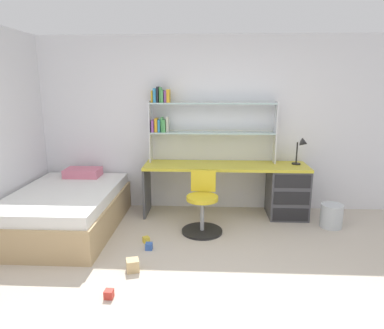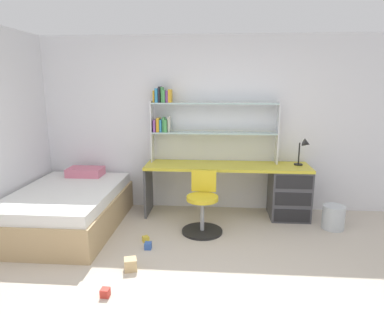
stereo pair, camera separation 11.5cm
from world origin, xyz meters
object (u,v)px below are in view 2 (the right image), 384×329
Objects in this scene: bookshelf_hutch at (196,118)px; toy_block_yellow_2 at (146,239)px; swivel_chair at (203,209)px; desk_lamp at (305,148)px; toy_block_red_0 at (105,293)px; waste_bin at (333,217)px; desk at (271,188)px; bed_platform at (68,209)px; toy_block_natural_3 at (130,264)px; toy_block_blue_1 at (148,246)px.

bookshelf_hutch is 25.37× the size of toy_block_yellow_2.
desk_lamp is at bearing 25.12° from swivel_chair.
bookshelf_hutch is 1.33m from swivel_chair.
waste_bin is at bearing 34.17° from toy_block_red_0.
swivel_chair is at bearing -147.11° from desk.
toy_block_red_0 is (-2.17, -2.12, -0.96)m from desk_lamp.
desk_lamp is at bearing 11.93° from bed_platform.
bed_platform is at bearing 137.29° from toy_block_natural_3.
desk_lamp is at bearing 30.96° from toy_block_blue_1.
toy_block_red_0 is at bearing -103.68° from toy_block_natural_3.
desk_lamp is (1.51, -0.14, -0.38)m from bookshelf_hutch.
toy_block_blue_1 reaches higher than toy_block_yellow_2.
desk_lamp is 3.08× the size of toy_block_natural_3.
toy_block_blue_1 is at bearing -69.90° from toy_block_yellow_2.
waste_bin is at bearing 27.34° from toy_block_natural_3.
toy_block_blue_1 is at bearing -149.04° from desk_lamp.
toy_block_blue_1 is (1.16, -0.52, -0.23)m from bed_platform.
swivel_chair is 0.80m from toy_block_yellow_2.
swivel_chair is 10.10× the size of toy_block_red_0.
toy_block_yellow_2 is at bearing -166.16° from waste_bin.
desk_lamp is 2.46m from toy_block_yellow_2.
toy_block_yellow_2 is at bearing -17.33° from bed_platform.
toy_block_yellow_2 is (-1.61, -0.97, -0.39)m from desk.
toy_block_red_0 is at bearing -118.41° from swivel_chair.
swivel_chair is 1.72m from waste_bin.
toy_block_natural_3 is at bearing -152.66° from waste_bin.
bookshelf_hutch is 5.81× the size of waste_bin.
desk_lamp reaches higher than swivel_chair.
bookshelf_hutch is at bearing 73.73° from toy_block_red_0.
desk_lamp reaches higher than toy_block_red_0.
waste_bin is at bearing -26.88° from desk.
toy_block_red_0 is (-2.50, -1.70, -0.12)m from waste_bin.
toy_block_red_0 is at bearing -96.79° from toy_block_yellow_2.
waste_bin is (0.76, -0.39, -0.27)m from desk.
waste_bin reaches higher than toy_block_red_0.
bed_platform is 1.48m from toy_block_natural_3.
toy_block_natural_3 is at bearing -91.74° from toy_block_yellow_2.
bookshelf_hutch reaches higher than bed_platform.
waste_bin is at bearing 3.99° from bed_platform.
bed_platform is 5.99× the size of waste_bin.
desk is 29.97× the size of toy_block_red_0.
toy_block_blue_1 is 1.10× the size of toy_block_yellow_2.
desk_lamp is 4.90× the size of toy_block_blue_1.
toy_block_yellow_2 is (-0.53, -1.14, -1.34)m from bookshelf_hutch.
toy_block_blue_1 is at bearing -161.69° from waste_bin.
bookshelf_hutch is 2.34× the size of swivel_chair.
desk_lamp is 2.80m from toy_block_natural_3.
toy_block_yellow_2 is (-2.37, -0.58, -0.12)m from waste_bin.
bookshelf_hutch is 4.72× the size of desk_lamp.
toy_block_red_0 is (0.96, -1.46, -0.23)m from bed_platform.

